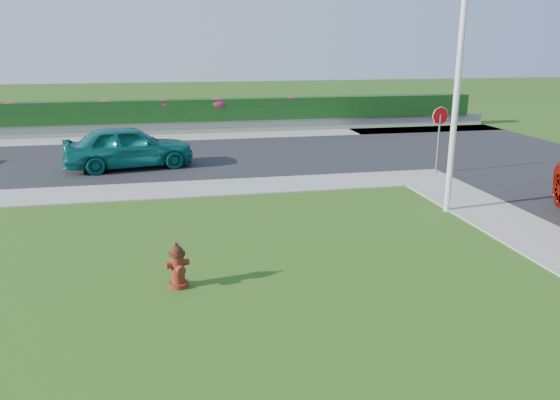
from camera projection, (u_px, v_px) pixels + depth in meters
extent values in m
plane|color=black|center=(266.00, 327.00, 8.82)|extent=(120.00, 120.00, 0.00)
cube|color=black|center=(76.00, 162.00, 21.05)|extent=(26.00, 8.00, 0.04)
cube|color=gray|center=(14.00, 198.00, 16.15)|extent=(24.00, 2.00, 0.04)
cube|color=gray|center=(422.00, 177.00, 18.63)|extent=(2.00, 2.00, 0.04)
cube|color=gray|center=(178.00, 138.00, 26.52)|extent=(34.00, 2.00, 0.04)
cube|color=gray|center=(177.00, 127.00, 27.86)|extent=(34.00, 0.40, 0.60)
cube|color=black|center=(176.00, 110.00, 27.72)|extent=(32.00, 0.90, 1.10)
cylinder|color=#53120D|center=(179.00, 284.00, 10.28)|extent=(0.37, 0.37, 0.09)
cylinder|color=#53120D|center=(178.00, 268.00, 10.19)|extent=(0.25, 0.25, 0.57)
cylinder|color=black|center=(177.00, 254.00, 10.11)|extent=(0.31, 0.31, 0.05)
sphere|color=black|center=(177.00, 252.00, 10.10)|extent=(0.25, 0.25, 0.25)
cylinder|color=black|center=(176.00, 245.00, 10.06)|extent=(0.08, 0.08, 0.08)
cylinder|color=#53120D|center=(169.00, 266.00, 10.09)|extent=(0.14, 0.15, 0.12)
cylinder|color=#53120D|center=(186.00, 262.00, 10.25)|extent=(0.14, 0.15, 0.12)
cylinder|color=#53120D|center=(181.00, 270.00, 10.05)|extent=(0.20, 0.18, 0.16)
imported|color=#0D645D|center=(129.00, 147.00, 19.78)|extent=(4.82, 2.59, 1.56)
cylinder|color=silver|center=(456.00, 97.00, 14.11)|extent=(0.16, 0.16, 6.19)
cylinder|color=slate|center=(438.00, 144.00, 18.96)|extent=(0.06, 0.06, 2.08)
cylinder|color=#BB0C0E|center=(440.00, 116.00, 18.69)|extent=(0.60, 0.11, 0.61)
cylinder|color=white|center=(440.00, 116.00, 18.69)|extent=(0.64, 0.10, 0.64)
ellipsoid|color=#B11E5D|center=(11.00, 107.00, 26.05)|extent=(1.07, 0.69, 0.53)
ellipsoid|color=#B11E5D|center=(107.00, 105.00, 26.89)|extent=(1.01, 0.65, 0.51)
ellipsoid|color=#B11E5D|center=(165.00, 104.00, 27.43)|extent=(1.13, 0.72, 0.56)
ellipsoid|color=#B11E5D|center=(218.00, 104.00, 27.95)|extent=(1.24, 0.80, 0.62)
ellipsoid|color=#B11E5D|center=(292.00, 101.00, 28.68)|extent=(1.03, 0.66, 0.51)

